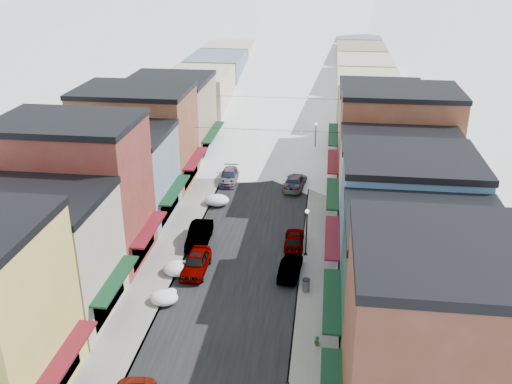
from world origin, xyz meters
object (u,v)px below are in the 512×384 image
(car_silver_sedan, at_px, (196,263))
(car_dark_hatch, at_px, (199,235))
(trash_can, at_px, (306,285))
(streetlamp_near, at_px, (307,226))
(car_green_sedan, at_px, (290,268))

(car_silver_sedan, xyz_separation_m, car_dark_hatch, (-0.80, 4.88, 0.03))
(car_silver_sedan, distance_m, car_dark_hatch, 4.95)
(trash_can, height_order, streetlamp_near, streetlamp_near)
(car_silver_sedan, bearing_deg, trash_can, -12.32)
(car_green_sedan, xyz_separation_m, trash_can, (1.40, -2.43, -0.02))
(car_silver_sedan, xyz_separation_m, streetlamp_near, (8.91, 3.72, 2.07))
(car_green_sedan, relative_size, streetlamp_near, 1.00)
(car_green_sedan, distance_m, streetlamp_near, 4.16)
(car_green_sedan, xyz_separation_m, streetlamp_near, (1.11, 3.36, 2.18))
(car_dark_hatch, bearing_deg, car_silver_sedan, -82.74)
(car_silver_sedan, bearing_deg, streetlamp_near, 23.02)
(car_green_sedan, bearing_deg, trash_can, 125.35)
(car_dark_hatch, xyz_separation_m, streetlamp_near, (9.71, -1.16, 2.04))
(streetlamp_near, bearing_deg, trash_can, -87.17)
(car_dark_hatch, distance_m, streetlamp_near, 9.99)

